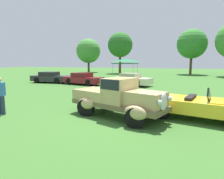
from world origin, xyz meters
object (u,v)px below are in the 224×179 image
neighbor_convertible (205,106)px  canopy_tent_left_field (126,61)px  show_car_burgundy (83,79)px  show_car_cream (131,80)px  spectator_near_truck (0,95)px  show_car_charcoal (50,77)px  feature_pickup_truck (118,97)px

neighbor_convertible → canopy_tent_left_field: size_ratio=1.61×
neighbor_convertible → show_car_burgundy: size_ratio=1.07×
show_car_cream → canopy_tent_left_field: (-2.28, 6.43, 1.82)m
show_car_burgundy → show_car_cream: size_ratio=1.05×
neighbor_convertible → spectator_near_truck: size_ratio=2.81×
neighbor_convertible → spectator_near_truck: 8.85m
show_car_charcoal → show_car_cream: (9.27, 0.22, -0.00)m
canopy_tent_left_field → spectator_near_truck: bearing=-92.9°
show_car_charcoal → canopy_tent_left_field: canopy_tent_left_field is taller
show_car_burgundy → spectator_near_truck: size_ratio=2.62×
feature_pickup_truck → canopy_tent_left_field: bearing=103.6°
show_car_cream → feature_pickup_truck: bearing=-80.0°
show_car_charcoal → spectator_near_truck: spectator_near_truck is taller
show_car_cream → canopy_tent_left_field: 7.06m
spectator_near_truck → show_car_burgundy: bearing=98.6°
show_car_charcoal → show_car_cream: same height
show_car_charcoal → show_car_burgundy: same height
show_car_burgundy → canopy_tent_left_field: bearing=69.3°
neighbor_convertible → show_car_burgundy: bearing=137.6°
show_car_charcoal → canopy_tent_left_field: (6.99, 6.65, 1.82)m
show_car_charcoal → spectator_near_truck: size_ratio=2.54×
show_car_burgundy → neighbor_convertible: bearing=-42.4°
show_car_burgundy → show_car_cream: same height
feature_pickup_truck → spectator_near_truck: feature_pickup_truck is taller
neighbor_convertible → spectator_near_truck: bearing=-166.7°
show_car_charcoal → show_car_cream: size_ratio=1.02×
show_car_cream → spectator_near_truck: bearing=-104.9°
neighbor_convertible → show_car_charcoal: 17.68m
show_car_burgundy → canopy_tent_left_field: (2.68, 7.11, 1.82)m
show_car_cream → canopy_tent_left_field: canopy_tent_left_field is taller
feature_pickup_truck → show_car_cream: size_ratio=1.07×
show_car_cream → spectator_near_truck: 12.60m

